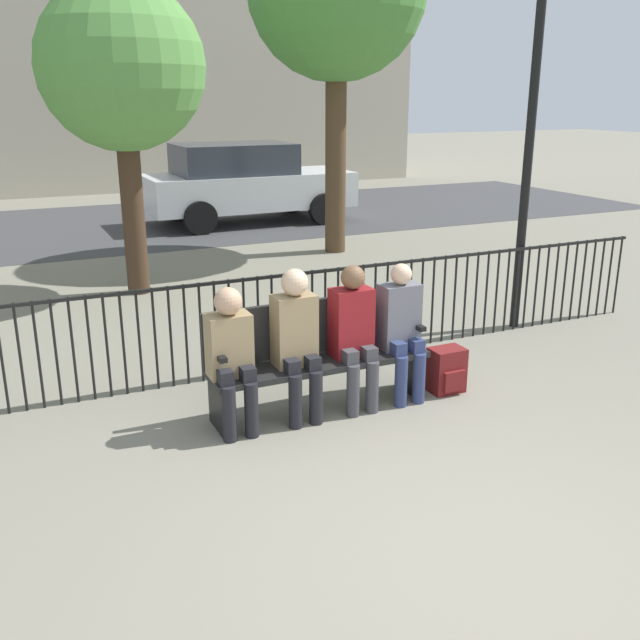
{
  "coord_description": "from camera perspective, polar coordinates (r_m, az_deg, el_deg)",
  "views": [
    {
      "loc": [
        -2.35,
        -2.88,
        2.56
      ],
      "look_at": [
        0.0,
        2.14,
        0.8
      ],
      "focal_mm": 40.0,
      "sensor_mm": 36.0,
      "label": 1
    }
  ],
  "objects": [
    {
      "name": "seated_person_1",
      "position": [
        5.72,
        -1.89,
        -1.33
      ],
      "size": [
        0.34,
        0.39,
        1.26
      ],
      "color": "black",
      "rests_on": "ground"
    },
    {
      "name": "parked_car_0",
      "position": [
        14.95,
        -6.04,
        10.92
      ],
      "size": [
        4.2,
        1.94,
        1.62
      ],
      "color": "silver",
      "rests_on": "ground"
    },
    {
      "name": "seated_person_0",
      "position": [
        5.55,
        -7.11,
        -2.55
      ],
      "size": [
        0.34,
        0.39,
        1.17
      ],
      "color": "black",
      "rests_on": "ground"
    },
    {
      "name": "street_surface",
      "position": [
        15.28,
        -15.97,
        7.31
      ],
      "size": [
        24.0,
        6.0,
        0.01
      ],
      "color": "#3D3D3F",
      "rests_on": "ground"
    },
    {
      "name": "seated_person_2",
      "position": [
        5.93,
        2.71,
        -0.81
      ],
      "size": [
        0.34,
        0.39,
        1.23
      ],
      "color": "#3D3D42",
      "rests_on": "ground"
    },
    {
      "name": "fence_railing",
      "position": [
        6.79,
        -3.82,
        0.44
      ],
      "size": [
        9.01,
        0.03,
        0.95
      ],
      "color": "black",
      "rests_on": "ground"
    },
    {
      "name": "tree_1",
      "position": [
        9.63,
        -15.58,
        18.77
      ],
      "size": [
        2.08,
        2.08,
        3.93
      ],
      "color": "#422D1E",
      "rests_on": "ground"
    },
    {
      "name": "lamp_post",
      "position": [
        8.15,
        16.69,
        16.64
      ],
      "size": [
        0.28,
        0.28,
        3.84
      ],
      "color": "black",
      "rests_on": "ground"
    },
    {
      "name": "park_bench",
      "position": [
        5.98,
        -0.33,
        -2.54
      ],
      "size": [
        1.89,
        0.45,
        0.92
      ],
      "color": "black",
      "rests_on": "ground"
    },
    {
      "name": "seated_person_3",
      "position": [
        6.16,
        6.51,
        -0.43
      ],
      "size": [
        0.34,
        0.39,
        1.2
      ],
      "color": "navy",
      "rests_on": "ground"
    },
    {
      "name": "ground_plane",
      "position": [
        4.51,
        12.13,
        -17.39
      ],
      "size": [
        80.0,
        80.0,
        0.0
      ],
      "primitive_type": "plane",
      "color": "gray"
    },
    {
      "name": "backpack",
      "position": [
        6.49,
        10.11,
        -4.0
      ],
      "size": [
        0.3,
        0.26,
        0.41
      ],
      "color": "maroon",
      "rests_on": "ground"
    }
  ]
}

